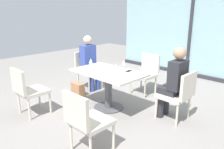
{
  "coord_description": "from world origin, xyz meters",
  "views": [
    {
      "loc": [
        2.84,
        -2.78,
        1.84
      ],
      "look_at": [
        0.0,
        0.1,
        0.65
      ],
      "focal_mm": 35.94,
      "sensor_mm": 36.0,
      "label": 1
    }
  ],
  "objects_px": {
    "chair_front_left": "(28,89)",
    "chair_front_right": "(86,119)",
    "dining_table_main": "(108,81)",
    "person_far_left": "(90,60)",
    "cell_phone_on_table": "(129,71)",
    "chair_near_window": "(146,71)",
    "chair_far_left": "(87,68)",
    "handbag_0": "(78,89)",
    "wine_glass_6": "(124,63)",
    "wine_glass_1": "(91,61)",
    "wine_glass_2": "(109,69)",
    "wine_glass_3": "(116,66)",
    "wine_glass_0": "(91,63)",
    "wine_glass_5": "(118,71)",
    "coffee_cup": "(102,68)",
    "wine_glass_4": "(121,74)",
    "person_far_right": "(174,80)",
    "chair_far_right": "(179,93)"
  },
  "relations": [
    {
      "from": "person_far_left",
      "to": "wine_glass_3",
      "type": "xyz_separation_m",
      "value": [
        1.27,
        -0.46,
        0.16
      ]
    },
    {
      "from": "wine_glass_0",
      "to": "coffee_cup",
      "type": "height_order",
      "value": "wine_glass_0"
    },
    {
      "from": "chair_near_window",
      "to": "wine_glass_6",
      "type": "xyz_separation_m",
      "value": [
        0.12,
        -0.89,
        0.37
      ]
    },
    {
      "from": "cell_phone_on_table",
      "to": "handbag_0",
      "type": "relative_size",
      "value": 0.48
    },
    {
      "from": "wine_glass_5",
      "to": "coffee_cup",
      "type": "xyz_separation_m",
      "value": [
        -0.58,
        0.17,
        -0.09
      ]
    },
    {
      "from": "chair_near_window",
      "to": "chair_far_left",
      "type": "bearing_deg",
      "value": -148.83
    },
    {
      "from": "wine_glass_0",
      "to": "wine_glass_6",
      "type": "bearing_deg",
      "value": 45.02
    },
    {
      "from": "person_far_right",
      "to": "dining_table_main",
      "type": "bearing_deg",
      "value": -156.69
    },
    {
      "from": "dining_table_main",
      "to": "person_far_left",
      "type": "height_order",
      "value": "person_far_left"
    },
    {
      "from": "wine_glass_6",
      "to": "dining_table_main",
      "type": "bearing_deg",
      "value": -111.3
    },
    {
      "from": "coffee_cup",
      "to": "handbag_0",
      "type": "distance_m",
      "value": 1.01
    },
    {
      "from": "wine_glass_4",
      "to": "wine_glass_3",
      "type": "bearing_deg",
      "value": 141.82
    },
    {
      "from": "person_far_right",
      "to": "handbag_0",
      "type": "height_order",
      "value": "person_far_right"
    },
    {
      "from": "person_far_left",
      "to": "wine_glass_4",
      "type": "bearing_deg",
      "value": -24.83
    },
    {
      "from": "wine_glass_3",
      "to": "wine_glass_5",
      "type": "distance_m",
      "value": 0.3
    },
    {
      "from": "chair_front_right",
      "to": "handbag_0",
      "type": "height_order",
      "value": "chair_front_right"
    },
    {
      "from": "chair_far_left",
      "to": "wine_glass_0",
      "type": "height_order",
      "value": "wine_glass_0"
    },
    {
      "from": "chair_far_right",
      "to": "chair_front_right",
      "type": "height_order",
      "value": "same"
    },
    {
      "from": "wine_glass_1",
      "to": "wine_glass_6",
      "type": "xyz_separation_m",
      "value": [
        0.57,
        0.33,
        0.0
      ]
    },
    {
      "from": "chair_far_left",
      "to": "wine_glass_0",
      "type": "distance_m",
      "value": 1.12
    },
    {
      "from": "wine_glass_1",
      "to": "coffee_cup",
      "type": "xyz_separation_m",
      "value": [
        0.29,
        0.02,
        -0.09
      ]
    },
    {
      "from": "wine_glass_0",
      "to": "wine_glass_6",
      "type": "relative_size",
      "value": 1.0
    },
    {
      "from": "person_far_right",
      "to": "wine_glass_4",
      "type": "bearing_deg",
      "value": -122.74
    },
    {
      "from": "wine_glass_0",
      "to": "wine_glass_2",
      "type": "xyz_separation_m",
      "value": [
        0.58,
        -0.1,
        0.0
      ]
    },
    {
      "from": "chair_front_right",
      "to": "handbag_0",
      "type": "distance_m",
      "value": 2.13
    },
    {
      "from": "dining_table_main",
      "to": "wine_glass_5",
      "type": "relative_size",
      "value": 7.2
    },
    {
      "from": "wine_glass_2",
      "to": "wine_glass_1",
      "type": "bearing_deg",
      "value": 164.06
    },
    {
      "from": "chair_front_left",
      "to": "chair_front_right",
      "type": "height_order",
      "value": "same"
    },
    {
      "from": "person_far_right",
      "to": "wine_glass_4",
      "type": "relative_size",
      "value": 6.81
    },
    {
      "from": "chair_far_left",
      "to": "wine_glass_2",
      "type": "distance_m",
      "value": 1.66
    },
    {
      "from": "chair_far_left",
      "to": "chair_front_left",
      "type": "height_order",
      "value": "same"
    },
    {
      "from": "chair_front_right",
      "to": "wine_glass_3",
      "type": "bearing_deg",
      "value": 117.15
    },
    {
      "from": "chair_front_left",
      "to": "cell_phone_on_table",
      "type": "relative_size",
      "value": 6.04
    },
    {
      "from": "chair_front_left",
      "to": "wine_glass_3",
      "type": "bearing_deg",
      "value": 50.33
    },
    {
      "from": "wine_glass_6",
      "to": "coffee_cup",
      "type": "bearing_deg",
      "value": -131.59
    },
    {
      "from": "person_far_left",
      "to": "person_far_right",
      "type": "relative_size",
      "value": 1.0
    },
    {
      "from": "coffee_cup",
      "to": "handbag_0",
      "type": "relative_size",
      "value": 0.3
    },
    {
      "from": "wine_glass_1",
      "to": "wine_glass_2",
      "type": "distance_m",
      "value": 0.74
    },
    {
      "from": "cell_phone_on_table",
      "to": "chair_near_window",
      "type": "bearing_deg",
      "value": 95.2
    },
    {
      "from": "wine_glass_1",
      "to": "handbag_0",
      "type": "height_order",
      "value": "wine_glass_1"
    },
    {
      "from": "chair_near_window",
      "to": "wine_glass_0",
      "type": "xyz_separation_m",
      "value": [
        -0.32,
        -1.33,
        0.37
      ]
    },
    {
      "from": "chair_far_right",
      "to": "dining_table_main",
      "type": "bearing_deg",
      "value": -158.62
    },
    {
      "from": "chair_far_left",
      "to": "wine_glass_4",
      "type": "xyz_separation_m",
      "value": [
        1.78,
        -0.77,
        0.37
      ]
    },
    {
      "from": "chair_near_window",
      "to": "wine_glass_2",
      "type": "height_order",
      "value": "wine_glass_2"
    },
    {
      "from": "wine_glass_5",
      "to": "wine_glass_3",
      "type": "bearing_deg",
      "value": 141.1
    },
    {
      "from": "person_far_left",
      "to": "wine_glass_5",
      "type": "bearing_deg",
      "value": -23.25
    },
    {
      "from": "chair_front_left",
      "to": "wine_glass_1",
      "type": "relative_size",
      "value": 4.7
    },
    {
      "from": "wine_glass_6",
      "to": "chair_near_window",
      "type": "bearing_deg",
      "value": 97.44
    },
    {
      "from": "wine_glass_2",
      "to": "wine_glass_4",
      "type": "xyz_separation_m",
      "value": [
        0.33,
        -0.07,
        0.0
      ]
    },
    {
      "from": "wine_glass_3",
      "to": "handbag_0",
      "type": "bearing_deg",
      "value": -179.05
    }
  ]
}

